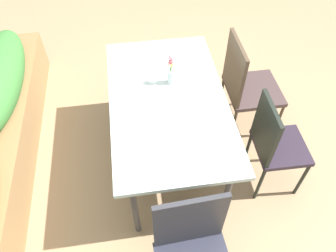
{
  "coord_description": "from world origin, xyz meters",
  "views": [
    {
      "loc": [
        -1.71,
        0.23,
        2.6
      ],
      "look_at": [
        0.08,
        -0.03,
        0.47
      ],
      "focal_mm": 35.36,
      "sensor_mm": 36.0,
      "label": 1
    }
  ],
  "objects_px": {
    "chair_near_left": "(274,142)",
    "chair_near_right": "(246,83)",
    "dining_table": "(168,105)",
    "flower_vase": "(171,69)"
  },
  "relations": [
    {
      "from": "dining_table",
      "to": "flower_vase",
      "type": "relative_size",
      "value": 5.71
    },
    {
      "from": "chair_near_left",
      "to": "flower_vase",
      "type": "xyz_separation_m",
      "value": [
        0.54,
        0.74,
        0.38
      ]
    },
    {
      "from": "dining_table",
      "to": "chair_near_left",
      "type": "bearing_deg",
      "value": -113.66
    },
    {
      "from": "chair_near_right",
      "to": "chair_near_left",
      "type": "height_order",
      "value": "chair_near_right"
    },
    {
      "from": "chair_near_left",
      "to": "chair_near_right",
      "type": "bearing_deg",
      "value": -177.41
    },
    {
      "from": "flower_vase",
      "to": "chair_near_left",
      "type": "bearing_deg",
      "value": -125.92
    },
    {
      "from": "chair_near_left",
      "to": "flower_vase",
      "type": "distance_m",
      "value": 0.99
    },
    {
      "from": "chair_near_right",
      "to": "chair_near_left",
      "type": "xyz_separation_m",
      "value": [
        -0.69,
        -0.02,
        0.0
      ]
    },
    {
      "from": "chair_near_right",
      "to": "chair_near_left",
      "type": "bearing_deg",
      "value": 1.22
    },
    {
      "from": "dining_table",
      "to": "chair_near_left",
      "type": "relative_size",
      "value": 1.62
    }
  ]
}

